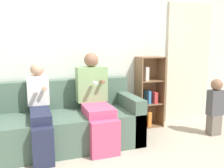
{
  "coord_description": "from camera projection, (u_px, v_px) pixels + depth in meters",
  "views": [
    {
      "loc": [
        -0.64,
        -2.62,
        1.37
      ],
      "look_at": [
        0.5,
        0.57,
        0.8
      ],
      "focal_mm": 38.0,
      "sensor_mm": 36.0,
      "label": 1
    }
  ],
  "objects": [
    {
      "name": "adult_seated",
      "position": [
        96.0,
        98.0,
        3.21
      ],
      "size": [
        0.43,
        0.78,
        1.26
      ],
      "color": "#DB4C75",
      "rests_on": "ground_plane"
    },
    {
      "name": "toddler_standing",
      "position": [
        215.0,
        106.0,
        3.58
      ],
      "size": [
        0.23,
        0.17,
        0.86
      ],
      "color": "#70665B",
      "rests_on": "ground_plane"
    },
    {
      "name": "bookshelf",
      "position": [
        148.0,
        93.0,
        3.97
      ],
      "size": [
        0.43,
        0.28,
        1.17
      ],
      "color": "brown",
      "rests_on": "ground_plane"
    },
    {
      "name": "curtain_panel",
      "position": [
        188.0,
        63.0,
        4.26
      ],
      "size": [
        0.88,
        0.04,
        2.08
      ],
      "color": "beige",
      "rests_on": "ground_plane"
    },
    {
      "name": "couch",
      "position": [
        62.0,
        124.0,
        3.23
      ],
      "size": [
        2.12,
        0.86,
        0.87
      ],
      "color": "#4C6656",
      "rests_on": "ground_plane"
    },
    {
      "name": "back_wall",
      "position": [
        72.0,
        51.0,
        3.58
      ],
      "size": [
        10.0,
        0.06,
        2.55
      ],
      "color": "silver",
      "rests_on": "ground_plane"
    },
    {
      "name": "child_seated",
      "position": [
        40.0,
        109.0,
        2.95
      ],
      "size": [
        0.28,
        0.8,
        1.13
      ],
      "color": "#232842",
      "rests_on": "ground_plane"
    },
    {
      "name": "ground_plane",
      "position": [
        89.0,
        159.0,
        2.87
      ],
      "size": [
        14.0,
        14.0,
        0.0
      ],
      "primitive_type": "plane",
      "color": "#B2A893"
    }
  ]
}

